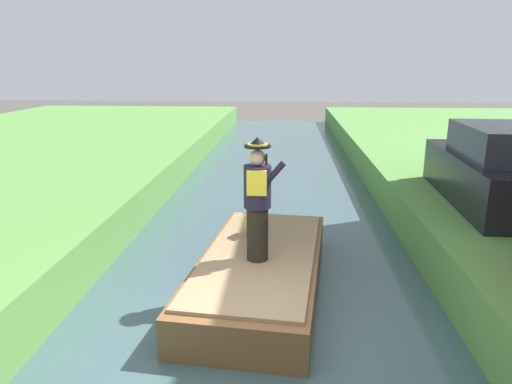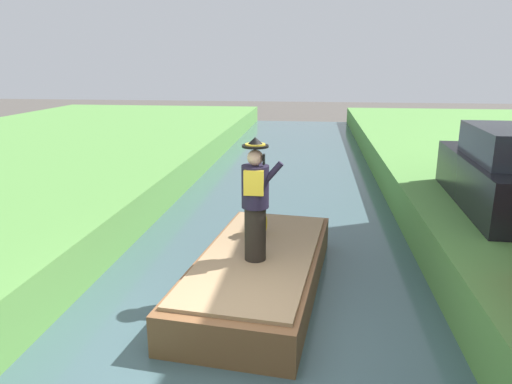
{
  "view_description": "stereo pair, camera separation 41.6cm",
  "coord_description": "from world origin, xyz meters",
  "px_view_note": "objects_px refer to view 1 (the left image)",
  "views": [
    {
      "loc": [
        0.37,
        -4.94,
        3.58
      ],
      "look_at": [
        -0.09,
        2.18,
        1.61
      ],
      "focal_mm": 33.13,
      "sensor_mm": 36.0,
      "label": 1
    },
    {
      "loc": [
        0.79,
        -4.9,
        3.58
      ],
      "look_at": [
        -0.09,
        2.18,
        1.61
      ],
      "focal_mm": 33.13,
      "sensor_mm": 36.0,
      "label": 2
    }
  ],
  "objects_px": {
    "boat": "(260,271)",
    "person_pirate": "(258,200)",
    "parked_car_dark": "(497,171)",
    "parrot_plush": "(255,221)"
  },
  "relations": [
    {
      "from": "parrot_plush",
      "to": "person_pirate",
      "type": "bearing_deg",
      "value": -83.85
    },
    {
      "from": "boat",
      "to": "parrot_plush",
      "type": "xyz_separation_m",
      "value": [
        -0.14,
        0.82,
        0.55
      ]
    },
    {
      "from": "boat",
      "to": "parked_car_dark",
      "type": "bearing_deg",
      "value": 26.69
    },
    {
      "from": "person_pirate",
      "to": "parrot_plush",
      "type": "relative_size",
      "value": 3.25
    },
    {
      "from": "boat",
      "to": "person_pirate",
      "type": "xyz_separation_m",
      "value": [
        -0.03,
        -0.25,
        1.23
      ]
    },
    {
      "from": "boat",
      "to": "person_pirate",
      "type": "relative_size",
      "value": 2.36
    },
    {
      "from": "boat",
      "to": "person_pirate",
      "type": "bearing_deg",
      "value": -96.49
    },
    {
      "from": "boat",
      "to": "parked_car_dark",
      "type": "height_order",
      "value": "parked_car_dark"
    },
    {
      "from": "person_pirate",
      "to": "parrot_plush",
      "type": "bearing_deg",
      "value": 95.62
    },
    {
      "from": "boat",
      "to": "parked_car_dark",
      "type": "distance_m",
      "value": 5.05
    }
  ]
}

